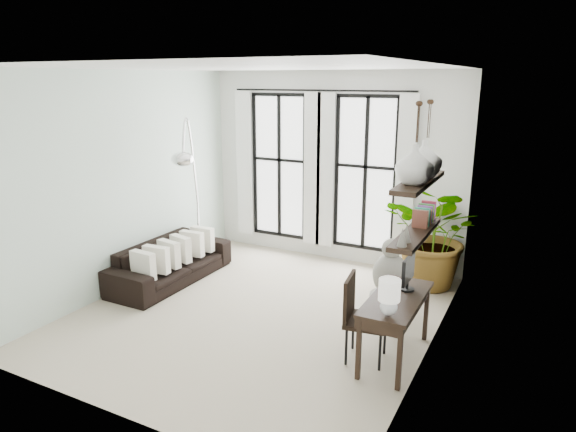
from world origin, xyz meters
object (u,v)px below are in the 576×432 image
Objects in this scene: desk at (395,303)px; desk_chair at (359,313)px; plant at (437,236)px; arc_lamp at (189,156)px; buddha at (390,278)px; sofa at (171,262)px.

desk is 1.30× the size of desk_chair.
desk is (0.05, -2.37, -0.10)m from plant.
plant is 0.64× the size of arc_lamp.
buddha is (3.19, 0.22, -1.50)m from arc_lamp.
plant reaches higher than sofa.
plant is 1.27× the size of desk.
buddha is at bearing 84.70° from desk_chair.
arc_lamp is (-3.28, 1.30, 1.36)m from desk_chair.
sofa is 3.84m from desk.
desk is at bearing -72.12° from buddha.
plant reaches higher than buddha.
sofa is 3.36m from buddha.
desk is 0.51× the size of arc_lamp.
arc_lamp reaches higher than desk_chair.
plant is 1.66× the size of buddha.
plant is 2.52m from desk_chair.
buddha is (-0.09, 1.52, -0.15)m from desk_chair.
sofa is 4.08m from plant.
buddha is (-0.45, 1.40, -0.30)m from desk.
sofa is 2.19× the size of buddha.
arc_lamp reaches higher than plant.
arc_lamp is at bearing -175.99° from buddha.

